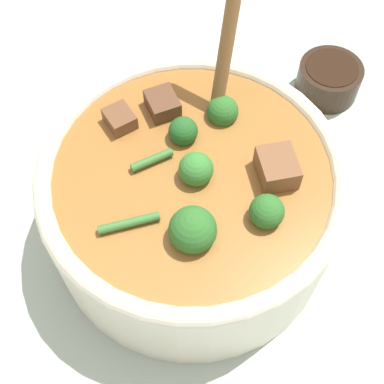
% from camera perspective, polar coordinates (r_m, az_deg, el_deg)
% --- Properties ---
extents(ground_plane, '(4.00, 4.00, 0.00)m').
position_cam_1_polar(ground_plane, '(0.53, 0.00, -3.96)').
color(ground_plane, '#ADBCAD').
extents(stew_bowl, '(0.26, 0.26, 0.31)m').
position_cam_1_polar(stew_bowl, '(0.48, 0.04, -0.45)').
color(stew_bowl, beige).
rests_on(stew_bowl, ground_plane).
extents(condiment_bowl, '(0.07, 0.07, 0.04)m').
position_cam_1_polar(condiment_bowl, '(0.64, 14.40, 11.68)').
color(condiment_bowl, black).
rests_on(condiment_bowl, ground_plane).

